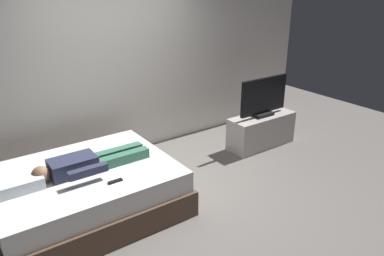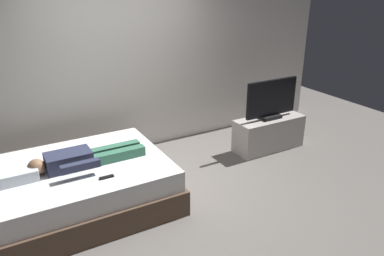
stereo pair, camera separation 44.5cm
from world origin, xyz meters
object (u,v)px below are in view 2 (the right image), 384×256
Objects in this scene: pillow at (12,175)px; tv_stand at (269,133)px; person at (81,159)px; tv at (271,100)px; bed at (81,186)px; remote at (107,177)px.

tv_stand is at bearing 2.81° from pillow.
person reaches higher than tv_stand.
pillow is 3.57m from tv.
pillow reaches higher than bed.
tv is (3.56, 0.17, 0.18)m from pillow.
remote is (0.15, -0.40, -0.07)m from person.
bed is 1.79× the size of tv_stand.
tv_stand is 0.53m from tv.
pillow is 0.95m from remote.
person is 2.88m from tv.
pillow is 0.70m from person.
remote is at bearing -167.28° from tv.
remote is at bearing -69.53° from person.
person is 0.44m from remote.
remote is at bearing -27.37° from pillow.
tv reaches higher than remote.
pillow is 3.20× the size of remote.
remote is 0.17× the size of tv.
tv is at bearing 2.81° from pillow.
remote is 0.14× the size of tv_stand.
tv_stand is at bearing 12.72° from remote.
person is at bearing 110.47° from remote.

